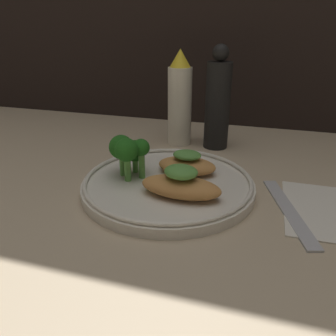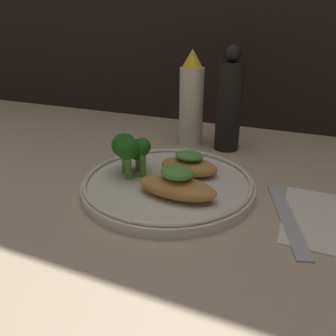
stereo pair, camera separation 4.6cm
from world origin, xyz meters
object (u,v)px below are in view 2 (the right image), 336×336
plate (168,183)px  sauce_bottle (191,101)px  pepper_grinder (229,104)px  broccoli_bunch (130,148)px

plate → sauce_bottle: size_ratio=1.36×
sauce_bottle → pepper_grinder: 7.28cm
sauce_bottle → plate: bearing=-79.6°
sauce_bottle → broccoli_bunch: bearing=-96.7°
plate → sauce_bottle: 21.79cm
plate → pepper_grinder: pepper_grinder is taller
broccoli_bunch → pepper_grinder: pepper_grinder is taller
plate → broccoli_bunch: broccoli_bunch is taller
broccoli_bunch → plate: bearing=-0.3°
plate → sauce_bottle: bearing=100.4°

